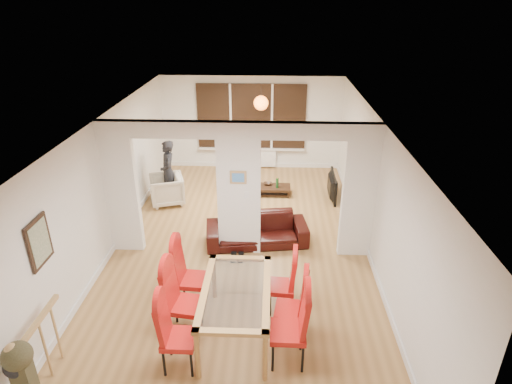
# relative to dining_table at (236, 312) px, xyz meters

# --- Properties ---
(floor) EXTENTS (5.00, 9.00, 0.01)m
(floor) POSITION_rel_dining_table_xyz_m (-0.13, 2.27, -0.40)
(floor) COLOR #9E733F
(floor) RESTS_ON ground
(room_walls) EXTENTS (5.00, 9.00, 2.60)m
(room_walls) POSITION_rel_dining_table_xyz_m (-0.13, 2.27, 0.90)
(room_walls) COLOR silver
(room_walls) RESTS_ON floor
(divider_wall) EXTENTS (5.00, 0.18, 2.60)m
(divider_wall) POSITION_rel_dining_table_xyz_m (-0.13, 2.27, 0.90)
(divider_wall) COLOR white
(divider_wall) RESTS_ON floor
(bay_window_blinds) EXTENTS (3.00, 0.08, 1.80)m
(bay_window_blinds) POSITION_rel_dining_table_xyz_m (-0.13, 6.71, 1.10)
(bay_window_blinds) COLOR black
(bay_window_blinds) RESTS_ON room_walls
(radiator) EXTENTS (1.40, 0.08, 0.50)m
(radiator) POSITION_rel_dining_table_xyz_m (-0.13, 6.67, -0.10)
(radiator) COLOR white
(radiator) RESTS_ON floor
(pendant_light) EXTENTS (0.36, 0.36, 0.36)m
(pendant_light) POSITION_rel_dining_table_xyz_m (0.17, 5.57, 1.75)
(pendant_light) COLOR orange
(pendant_light) RESTS_ON room_walls
(stair_newel) EXTENTS (0.40, 1.20, 1.10)m
(stair_newel) POSITION_rel_dining_table_xyz_m (-2.38, -0.93, 0.15)
(stair_newel) COLOR #AE8750
(stair_newel) RESTS_ON floor
(wall_poster) EXTENTS (0.04, 0.52, 0.67)m
(wall_poster) POSITION_rel_dining_table_xyz_m (-2.60, -0.13, 1.20)
(wall_poster) COLOR gray
(wall_poster) RESTS_ON room_walls
(pillar_photo) EXTENTS (0.30, 0.03, 0.25)m
(pillar_photo) POSITION_rel_dining_table_xyz_m (-0.13, 2.17, 1.20)
(pillar_photo) COLOR #4C8CD8
(pillar_photo) RESTS_ON divider_wall
(dining_table) EXTENTS (0.97, 1.73, 0.81)m
(dining_table) POSITION_rel_dining_table_xyz_m (0.00, 0.00, 0.00)
(dining_table) COLOR olive
(dining_table) RESTS_ON floor
(dining_chair_la) EXTENTS (0.44, 0.44, 1.10)m
(dining_chair_la) POSITION_rel_dining_table_xyz_m (-0.70, -0.63, 0.15)
(dining_chair_la) COLOR #A11410
(dining_chair_la) RESTS_ON floor
(dining_chair_lb) EXTENTS (0.52, 0.52, 1.16)m
(dining_chair_lb) POSITION_rel_dining_table_xyz_m (-0.75, 0.02, 0.18)
(dining_chair_lb) COLOR #A11410
(dining_chair_lb) RESTS_ON floor
(dining_chair_lc) EXTENTS (0.49, 0.49, 1.15)m
(dining_chair_lc) POSITION_rel_dining_table_xyz_m (-0.76, 0.62, 0.17)
(dining_chair_lc) COLOR #A11410
(dining_chair_lc) RESTS_ON floor
(dining_chair_ra) EXTENTS (0.48, 0.48, 1.18)m
(dining_chair_ra) POSITION_rel_dining_table_xyz_m (0.73, -0.48, 0.19)
(dining_chair_ra) COLOR #A11410
(dining_chair_ra) RESTS_ON floor
(dining_chair_rb) EXTENTS (0.48, 0.48, 1.07)m
(dining_chair_rb) POSITION_rel_dining_table_xyz_m (0.77, 0.01, 0.13)
(dining_chair_rb) COLOR #A11410
(dining_chair_rb) RESTS_ON floor
(dining_chair_rc) EXTENTS (0.45, 0.45, 1.04)m
(dining_chair_rc) POSITION_rel_dining_table_xyz_m (0.65, 0.57, 0.11)
(dining_chair_rc) COLOR #A11410
(dining_chair_rc) RESTS_ON floor
(sofa) EXTENTS (2.10, 1.06, 0.59)m
(sofa) POSITION_rel_dining_table_xyz_m (0.19, 2.57, -0.11)
(sofa) COLOR black
(sofa) RESTS_ON floor
(armchair) EXTENTS (0.95, 0.96, 0.70)m
(armchair) POSITION_rel_dining_table_xyz_m (-2.03, 4.29, -0.05)
(armchair) COLOR beige
(armchair) RESTS_ON floor
(person) EXTENTS (0.64, 0.51, 1.52)m
(person) POSITION_rel_dining_table_xyz_m (-1.98, 4.40, 0.36)
(person) COLOR black
(person) RESTS_ON floor
(television) EXTENTS (1.08, 0.15, 0.62)m
(television) POSITION_rel_dining_table_xyz_m (1.87, 4.76, -0.10)
(television) COLOR black
(television) RESTS_ON floor
(coffee_table) EXTENTS (0.97, 0.51, 0.22)m
(coffee_table) POSITION_rel_dining_table_xyz_m (0.46, 4.87, -0.30)
(coffee_table) COLOR black
(coffee_table) RESTS_ON floor
(bottle) EXTENTS (0.07, 0.07, 0.27)m
(bottle) POSITION_rel_dining_table_xyz_m (0.61, 4.80, -0.05)
(bottle) COLOR #143F19
(bottle) RESTS_ON coffee_table
(bowl) EXTENTS (0.21, 0.21, 0.05)m
(bowl) POSITION_rel_dining_table_xyz_m (0.37, 4.98, -0.16)
(bowl) COLOR black
(bowl) RESTS_ON coffee_table
(shoes) EXTENTS (0.24, 0.26, 0.10)m
(shoes) POSITION_rel_dining_table_xyz_m (-0.16, 1.94, -0.36)
(shoes) COLOR black
(shoes) RESTS_ON floor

